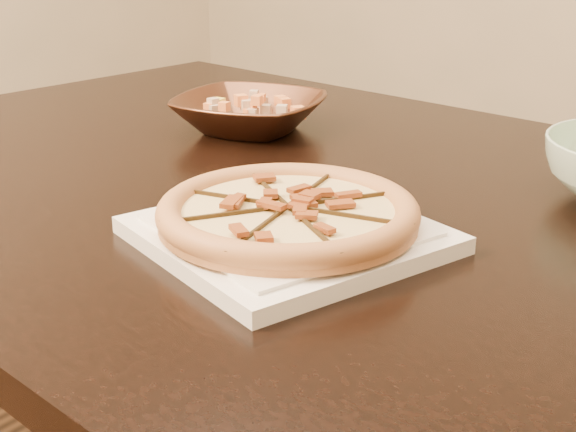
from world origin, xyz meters
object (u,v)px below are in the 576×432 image
pizza (288,212)px  bronze_bowl (250,113)px  plate (288,234)px  dining_table (302,245)px

pizza → bronze_bowl: (-0.34, 0.32, -0.01)m
pizza → plate: bearing=1.1°
plate → bronze_bowl: size_ratio=1.47×
pizza → dining_table: bearing=123.6°
pizza → bronze_bowl: 0.46m
pizza → bronze_bowl: bearing=136.3°
plate → bronze_bowl: bronze_bowl is taller
dining_table → pizza: (0.12, -0.17, 0.12)m
dining_table → plate: plate is taller
plate → pizza: size_ratio=1.22×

